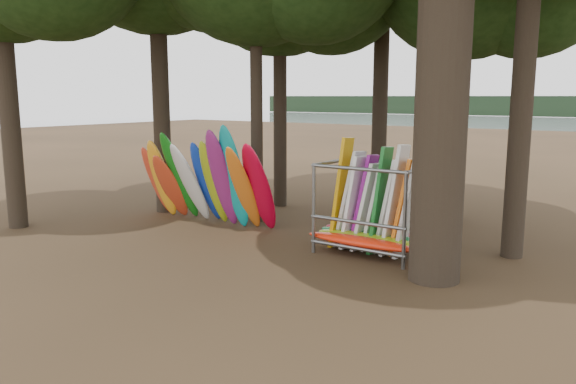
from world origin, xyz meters
The scene contains 3 objects.
ground centered at (0.00, 0.00, 0.00)m, with size 120.00×120.00×0.00m, color #47331E.
kayak_row centered at (-3.15, 1.85, 1.34)m, with size 5.05×1.98×3.25m.
storage_rack centered at (2.58, 1.83, 1.06)m, with size 3.19×1.56×2.92m.
Camera 1 is at (8.77, -10.69, 3.94)m, focal length 35.00 mm.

